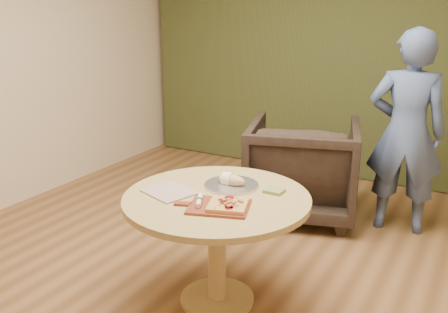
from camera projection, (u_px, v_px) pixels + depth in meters
room_shell at (207, 92)px, 2.94m from camera, size 5.04×6.04×2.84m
curtain at (347, 51)px, 5.35m from camera, size 4.80×0.14×2.78m
pedestal_table at (217, 217)px, 3.15m from camera, size 1.17×1.17×0.75m
pizza_paddle at (217, 206)px, 2.93m from camera, size 0.47×0.38×0.01m
flatbread_pizza at (228, 205)px, 2.90m from camera, size 0.28×0.28×0.04m
cutlery_roll at (199, 200)px, 2.96m from camera, size 0.11×0.19×0.03m
newspaper at (169, 192)px, 3.16m from camera, size 0.36×0.33×0.01m
serving_tray at (232, 185)px, 3.27m from camera, size 0.36×0.36×0.02m
bread_roll at (230, 180)px, 3.26m from camera, size 0.19×0.09×0.09m
green_packet at (274, 191)px, 3.16m from camera, size 0.12×0.10×0.02m
armchair at (303, 164)px, 4.54m from camera, size 1.17×1.13×0.99m
person_standing at (406, 133)px, 4.14m from camera, size 0.69×0.51×1.72m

